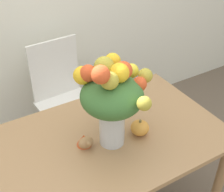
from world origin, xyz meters
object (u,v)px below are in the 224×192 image
(pumpkin, at_px, (140,128))
(turkey_figurine, at_px, (85,141))
(flower_vase, at_px, (112,97))
(dining_chair_near_window, at_px, (64,100))

(pumpkin, height_order, turkey_figurine, pumpkin)
(flower_vase, distance_m, turkey_figurine, 0.30)
(turkey_figurine, bearing_deg, dining_chair_near_window, 76.21)
(flower_vase, relative_size, dining_chair_near_window, 0.55)
(turkey_figurine, relative_size, dining_chair_near_window, 0.12)
(pumpkin, relative_size, turkey_figurine, 0.93)
(flower_vase, distance_m, pumpkin, 0.30)
(turkey_figurine, height_order, dining_chair_near_window, dining_chair_near_window)
(turkey_figurine, bearing_deg, pumpkin, -12.45)
(dining_chair_near_window, bearing_deg, pumpkin, -85.01)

